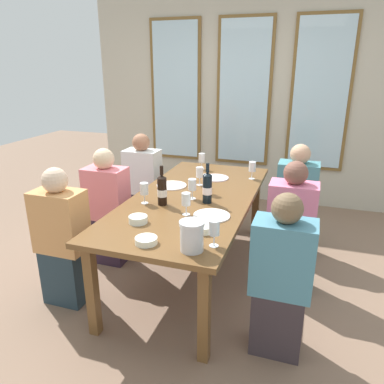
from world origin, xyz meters
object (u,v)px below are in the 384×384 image
wine_bottle_1 (207,188)px  wine_glass_0 (202,159)px  white_plate_0 (216,178)px  seated_person_0 (62,241)px  metal_pitcher (192,236)px  wine_glass_3 (252,167)px  dining_table (193,204)px  wine_glass_6 (192,185)px  white_plate_2 (172,185)px  wine_glass_7 (214,229)px  seated_person_2 (108,210)px  wine_bottle_0 (162,190)px  tasting_bowl_2 (138,219)px  seated_person_1 (281,280)px  tasting_bowl_1 (204,229)px  seated_person_4 (143,186)px  white_plate_1 (212,216)px  tasting_bowl_0 (146,240)px  wine_glass_2 (144,190)px  wine_glass_1 (200,173)px  wine_glass_5 (207,181)px  wine_glass_4 (186,200)px  seated_person_5 (296,203)px  seated_person_3 (290,230)px

wine_bottle_1 → wine_glass_0: (-0.34, 0.95, -0.01)m
white_plate_0 → seated_person_0: (-0.87, -1.28, -0.22)m
metal_pitcher → wine_glass_3: (0.10, 1.58, 0.03)m
dining_table → wine_glass_6: 0.20m
white_plate_2 → wine_glass_7: wine_glass_7 is taller
seated_person_2 → wine_bottle_0: bearing=-18.6°
white_plate_0 → tasting_bowl_2: bearing=-101.4°
seated_person_1 → wine_glass_6: bearing=140.1°
tasting_bowl_1 → seated_person_4: size_ratio=0.12×
white_plate_1 → wine_glass_3: wine_glass_3 is taller
tasting_bowl_0 → wine_glass_2: 0.72m
wine_glass_2 → seated_person_4: size_ratio=0.16×
metal_pitcher → wine_glass_2: bearing=134.2°
wine_glass_1 → wine_glass_7: size_ratio=1.00×
white_plate_1 → wine_glass_5: 0.52m
seated_person_1 → wine_glass_2: bearing=158.2°
wine_glass_4 → seated_person_0: seated_person_0 is taller
tasting_bowl_1 → wine_bottle_0: bearing=140.7°
tasting_bowl_1 → tasting_bowl_0: bearing=-136.7°
wine_glass_7 → white_plate_1: bearing=107.2°
seated_person_5 → seated_person_2: bearing=-155.8°
seated_person_4 → seated_person_1: bearing=-41.4°
wine_glass_4 → seated_person_0: (-0.91, -0.31, -0.34)m
white_plate_0 → wine_glass_2: size_ratio=1.49×
white_plate_1 → wine_glass_4: bearing=-170.3°
wine_glass_4 → wine_glass_7: same height
white_plate_0 → metal_pitcher: bearing=-80.5°
dining_table → seated_person_4: seated_person_4 is taller
wine_glass_6 → seated_person_2: 0.90m
white_plate_2 → wine_bottle_1: size_ratio=0.84×
wine_glass_0 → wine_glass_7: same height
white_plate_1 → seated_person_4: seated_person_4 is taller
wine_glass_7 → tasting_bowl_0: bearing=-166.1°
white_plate_2 → seated_person_1: size_ratio=0.25×
wine_glass_5 → white_plate_2: bearing=165.4°
wine_bottle_0 → seated_person_4: 1.22m
wine_glass_3 → wine_glass_5: 0.63m
tasting_bowl_2 → seated_person_1: (1.03, -0.09, -0.24)m
wine_glass_0 → white_plate_1: bearing=-69.7°
white_plate_2 → seated_person_0: size_ratio=0.25×
seated_person_2 → wine_glass_5: bearing=9.4°
wine_bottle_0 → wine_glass_4: size_ratio=1.86×
metal_pitcher → tasting_bowl_0: (-0.30, -0.01, -0.08)m
dining_table → wine_glass_2: size_ratio=12.48×
seated_person_1 → seated_person_4: (-1.66, 1.46, 0.00)m
seated_person_3 → wine_glass_4: bearing=-149.7°
seated_person_0 → wine_bottle_0: bearing=34.6°
tasting_bowl_1 → wine_glass_2: size_ratio=0.77×
white_plate_0 → tasting_bowl_1: 1.24m
tasting_bowl_0 → tasting_bowl_2: (-0.19, 0.28, 0.00)m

